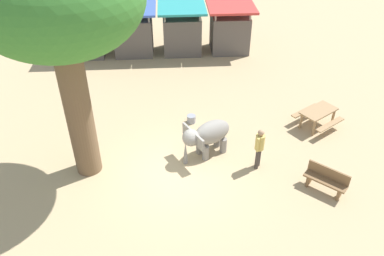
{
  "coord_description": "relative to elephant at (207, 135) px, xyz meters",
  "views": [
    {
      "loc": [
        -0.1,
        -10.35,
        9.4
      ],
      "look_at": [
        0.69,
        1.53,
        0.8
      ],
      "focal_mm": 36.96,
      "sensor_mm": 36.0,
      "label": 1
    }
  ],
  "objects": [
    {
      "name": "ground_plane",
      "position": [
        -1.2,
        -0.95,
        -0.87
      ],
      "size": [
        60.0,
        60.0,
        0.0
      ],
      "primitive_type": "plane",
      "color": "tan"
    },
    {
      "name": "elephant",
      "position": [
        0.0,
        0.0,
        0.0
      ],
      "size": [
        1.91,
        1.65,
        1.36
      ],
      "rotation": [
        0.0,
        0.0,
        3.64
      ],
      "color": "gray",
      "rests_on": "ground_plane"
    },
    {
      "name": "person_handler",
      "position": [
        1.72,
        -0.83,
        0.08
      ],
      "size": [
        0.32,
        0.45,
        1.62
      ],
      "rotation": [
        0.0,
        0.0,
        2.6
      ],
      "color": "#3F3833",
      "rests_on": "ground_plane"
    },
    {
      "name": "shade_tree_main",
      "position": [
        -4.23,
        -0.53,
        5.06
      ],
      "size": [
        4.87,
        4.47,
        7.83
      ],
      "color": "brown",
      "rests_on": "ground_plane"
    },
    {
      "name": "wooden_bench",
      "position": [
        3.71,
        -2.14,
        -0.4
      ],
      "size": [
        1.31,
        1.23,
        0.88
      ],
      "rotation": [
        0.0,
        0.0,
        2.42
      ],
      "color": "brown",
      "rests_on": "ground_plane"
    },
    {
      "name": "picnic_table_near",
      "position": [
        4.62,
        1.46,
        -0.28
      ],
      "size": [
        2.07,
        2.06,
        0.78
      ],
      "rotation": [
        0.0,
        0.0,
        3.72
      ],
      "color": "#9E7A51",
      "rests_on": "ground_plane"
    },
    {
      "name": "market_stall_green",
      "position": [
        -5.69,
        9.03,
        0.27
      ],
      "size": [
        2.5,
        2.5,
        2.52
      ],
      "color": "#59514C",
      "rests_on": "ground_plane"
    },
    {
      "name": "market_stall_blue",
      "position": [
        -3.09,
        9.03,
        0.27
      ],
      "size": [
        2.5,
        2.5,
        2.52
      ],
      "color": "#59514C",
      "rests_on": "ground_plane"
    },
    {
      "name": "market_stall_teal",
      "position": [
        -0.49,
        9.03,
        0.27
      ],
      "size": [
        2.5,
        2.5,
        2.52
      ],
      "color": "#59514C",
      "rests_on": "ground_plane"
    },
    {
      "name": "market_stall_red",
      "position": [
        2.11,
        9.03,
        0.27
      ],
      "size": [
        2.5,
        2.5,
        2.52
      ],
      "color": "#59514C",
      "rests_on": "ground_plane"
    },
    {
      "name": "feed_bucket",
      "position": [
        -0.44,
        2.1,
        -0.71
      ],
      "size": [
        0.36,
        0.36,
        0.32
      ],
      "primitive_type": "cylinder",
      "color": "gray",
      "rests_on": "ground_plane"
    }
  ]
}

